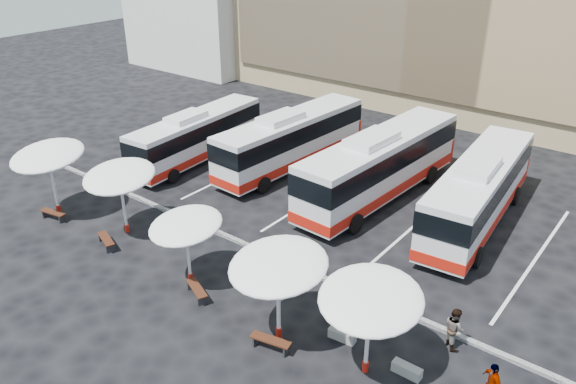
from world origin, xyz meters
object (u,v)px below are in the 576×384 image
Objects in this scene: wood_bench_0 at (53,214)px; passenger_1 at (455,328)px; wood_bench_2 at (197,290)px; sunshade_1 at (119,176)px; bus_0 at (197,135)px; bus_3 at (479,190)px; passenger_0 at (350,316)px; wood_bench_1 at (106,240)px; sunshade_2 at (186,226)px; passenger_2 at (491,384)px; sunshade_4 at (371,299)px; wood_bench_3 at (271,341)px; bus_1 at (291,139)px; sunshade_0 at (48,156)px; bus_2 at (380,164)px; conc_bench_0 at (342,335)px; sunshade_3 at (278,266)px; conc_bench_1 at (407,370)px.

passenger_1 is at bearing 10.03° from wood_bench_0.
wood_bench_2 is at bearing 61.84° from passenger_1.
wood_bench_2 is at bearing -13.53° from sunshade_1.
wood_bench_2 is (10.78, -10.59, -1.38)m from bus_0.
wood_bench_2 is (11.00, -0.06, 0.01)m from wood_bench_0.
passenger_0 is at bearing -98.03° from bus_3.
passenger_0 is (12.81, 1.97, 0.39)m from wood_bench_1.
sunshade_2 is 2.40× the size of passenger_2.
sunshade_4 is (9.01, -0.02, 0.35)m from sunshade_2.
sunshade_4 reaches higher than wood_bench_3.
bus_1 is at bearing 82.13° from sunshade_1.
sunshade_1 is at bearing 20.87° from wood_bench_0.
sunshade_0 is 3.11m from wood_bench_0.
bus_2 is 14.11m from sunshade_4.
wood_bench_0 is at bearing -159.13° from sunshade_1.
bus_0 is at bearing 127.42° from passenger_0.
conc_bench_0 is at bearing -63.29° from bus_2.
wood_bench_0 is at bearing 179.67° from wood_bench_2.
sunshade_2 reaches higher than wood_bench_1.
sunshade_0 is (-12.89, -12.42, 1.29)m from bus_2.
wood_bench_3 is at bearing -74.77° from sunshade_3.
bus_0 is 6.26m from bus_1.
passenger_1 is (5.53, 3.59, -2.43)m from sunshade_3.
wood_bench_2 is at bearing -175.46° from sunshade_4.
bus_3 is 2.95× the size of sunshade_4.
bus_0 is 6.55× the size of passenger_2.
conc_bench_1 is (15.64, 1.26, -0.17)m from wood_bench_1.
wood_bench_1 is at bearing -179.80° from sunshade_3.
passenger_1 is (21.37, 3.08, -2.51)m from sunshade_0.
sunshade_1 is 7.57m from wood_bench_2.
sunshade_3 is at bearing 2.14° from wood_bench_2.
sunshade_0 is (-0.73, -9.92, 1.62)m from bus_0.
sunshade_0 is 20.93m from conc_bench_1.
sunshade_1 is at bearing 176.05° from sunshade_4.
sunshade_3 is 7.03m from passenger_1.
wood_bench_0 is 0.96× the size of passenger_2.
sunshade_0 is 2.67× the size of wood_bench_0.
bus_3 reaches higher than passenger_0.
sunshade_3 is 15.61m from wood_bench_0.
bus_3 is 7.17× the size of passenger_1.
sunshade_3 is 3.76m from passenger_0.
sunshade_0 is at bearing -139.02° from passenger_2.
bus_3 is 7.63× the size of wood_bench_2.
wood_bench_0 is (-0.22, -10.53, -1.38)m from bus_0.
passenger_1 reaches higher than wood_bench_0.
bus_2 is at bearing 78.69° from sunshade_2.
wood_bench_3 is at bearing -104.71° from bus_3.
sunshade_1 is at bearing -144.37° from bus_3.
bus_1 is 16.25m from passenger_0.
conc_bench_1 is at bearing -28.71° from bus_0.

